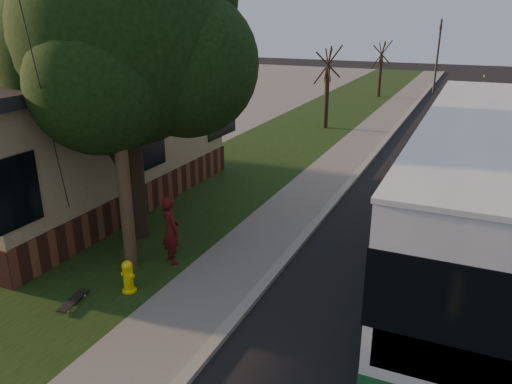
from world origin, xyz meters
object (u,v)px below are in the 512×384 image
at_px(skateboarder, 171,230).
at_px(distant_car, 466,95).
at_px(bare_tree_near, 327,89).
at_px(traffic_signal, 438,51).
at_px(transit_bus, 480,184).
at_px(skateboard_main, 73,301).
at_px(fire_hydrant, 128,276).
at_px(utility_pole, 113,74).
at_px(bare_tree_far, 380,70).
at_px(dumpster, 27,178).
at_px(leafy_tree, 127,43).

xyz_separation_m(skateboarder, distant_car, (5.52, 26.86, -0.18)).
height_order(bare_tree_near, traffic_signal, traffic_signal).
xyz_separation_m(transit_bus, skateboard_main, (-7.54, -5.99, -1.78)).
relative_size(fire_hydrant, skateboard_main, 0.80).
relative_size(transit_bus, skateboarder, 7.75).
distance_m(utility_pole, transit_bus, 8.95).
height_order(utility_pole, distant_car, utility_pole).
distance_m(bare_tree_near, traffic_signal, 16.52).
xyz_separation_m(fire_hydrant, bare_tree_near, (-0.90, 18.00, 1.72)).
xyz_separation_m(bare_tree_far, dumpster, (-6.40, -26.46, -1.28)).
bearing_deg(bare_tree_far, skateboard_main, -90.69).
bearing_deg(transit_bus, leafy_tree, -163.65).
relative_size(traffic_signal, skateboard_main, 5.97).
height_order(transit_bus, skateboarder, transit_bus).
xyz_separation_m(utility_pole, bare_tree_near, (-0.19, 17.01, -2.48)).
relative_size(leafy_tree, distant_car, 1.77).
bearing_deg(leafy_tree, bare_tree_near, 87.50).
bearing_deg(distant_car, fire_hydrant, -98.52).
bearing_deg(transit_bus, dumpster, -173.48).
height_order(leafy_tree, bare_tree_far, leafy_tree).
bearing_deg(distant_car, leafy_tree, -102.92).
bearing_deg(utility_pole, traffic_signal, 83.42).
bearing_deg(traffic_signal, bare_tree_near, -104.04).
relative_size(traffic_signal, transit_bus, 0.41).
xyz_separation_m(leafy_tree, bare_tree_near, (0.67, 15.35, -3.02)).
bearing_deg(skateboard_main, traffic_signal, 83.67).
xyz_separation_m(leafy_tree, skateboard_main, (0.80, -3.54, -5.03)).
height_order(traffic_signal, distant_car, traffic_signal).
bearing_deg(bare_tree_far, transit_bus, -73.95).
bearing_deg(dumpster, bare_tree_far, 76.40).
xyz_separation_m(bare_tree_near, dumpster, (-5.90, -14.46, -1.43)).
relative_size(traffic_signal, skateboarder, 3.21).
distance_m(fire_hydrant, traffic_signal, 34.25).
xyz_separation_m(dumpster, distant_car, (12.42, 24.88, 0.03)).
relative_size(fire_hydrant, traffic_signal, 0.13).
bearing_deg(transit_bus, bare_tree_near, 120.71).
relative_size(transit_bus, dumpster, 7.48).
xyz_separation_m(utility_pole, transit_bus, (7.47, 4.10, -2.72)).
distance_m(leafy_tree, dumpster, 6.92).
relative_size(bare_tree_near, dumpster, 2.43).
xyz_separation_m(bare_tree_near, traffic_signal, (4.00, 16.00, 1.01)).
height_order(fire_hydrant, dumpster, dumpster).
bearing_deg(traffic_signal, skateboard_main, -96.33).
relative_size(traffic_signal, distant_car, 1.25).
height_order(transit_bus, dumpster, transit_bus).
relative_size(bare_tree_far, transit_bus, 0.30).
bearing_deg(fire_hydrant, leafy_tree, 120.67).
relative_size(transit_bus, distant_car, 3.02).
relative_size(utility_pole, distant_car, 2.06).
height_order(skateboarder, dumpster, skateboarder).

